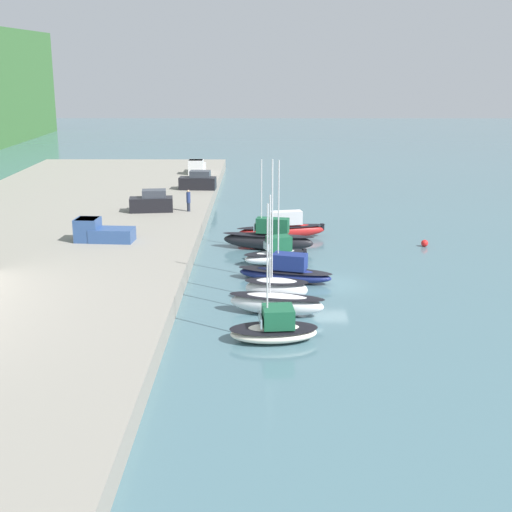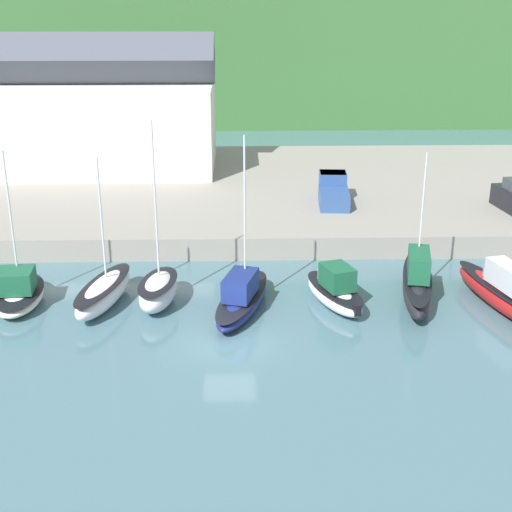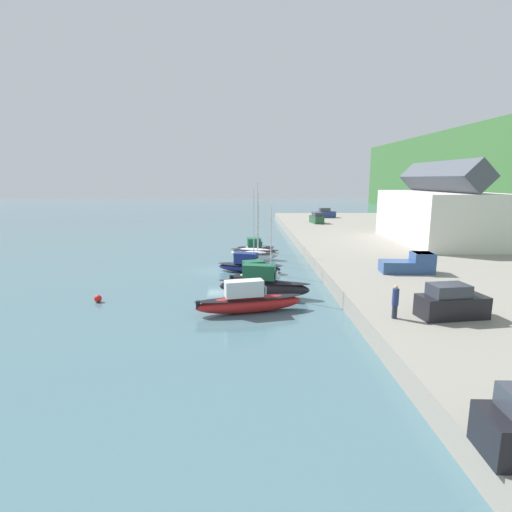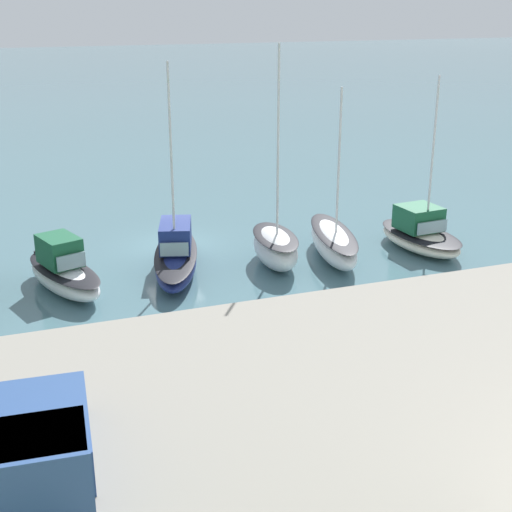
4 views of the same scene
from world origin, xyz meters
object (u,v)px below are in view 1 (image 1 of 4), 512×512
(moored_boat_0, at_px, (275,329))
(moored_boat_4, at_px, (276,254))
(pickup_truck_1, at_px, (100,231))
(person_on_quay, at_px, (188,200))
(moored_boat_6, at_px, (283,229))
(moored_boat_1, at_px, (277,303))
(parked_car_2, at_px, (198,181))
(parked_car_3, at_px, (152,202))
(mooring_buoy_0, at_px, (425,243))
(moored_boat_2, at_px, (276,288))
(moored_boat_5, at_px, (269,238))
(moored_boat_3, at_px, (286,271))
(pickup_truck_0, at_px, (197,167))

(moored_boat_0, xyz_separation_m, moored_boat_4, (16.40, -0.44, 0.07))
(pickup_truck_1, relative_size, person_on_quay, 2.27)
(moored_boat_6, bearing_deg, moored_boat_1, 164.69)
(moored_boat_4, xyz_separation_m, parked_car_2, (26.60, 8.53, 1.52))
(moored_boat_1, relative_size, parked_car_3, 1.76)
(parked_car_2, distance_m, mooring_buoy_0, 30.24)
(moored_boat_6, bearing_deg, mooring_buoy_0, -115.99)
(moored_boat_2, distance_m, person_on_quay, 24.54)
(pickup_truck_1, bearing_deg, moored_boat_5, -75.06)
(parked_car_2, bearing_deg, moored_boat_3, -160.79)
(moored_boat_2, distance_m, moored_boat_5, 13.53)
(moored_boat_1, xyz_separation_m, moored_boat_3, (7.14, -0.82, -0.00))
(moored_boat_5, xyz_separation_m, pickup_truck_0, (34.60, 9.22, 1.19))
(parked_car_2, height_order, pickup_truck_1, parked_car_2)
(moored_boat_3, height_order, mooring_buoy_0, moored_boat_3)
(moored_boat_1, bearing_deg, pickup_truck_0, 23.36)
(moored_boat_2, xyz_separation_m, pickup_truck_1, (10.84, 14.30, 1.37))
(moored_boat_0, bearing_deg, moored_boat_5, -4.69)
(moored_boat_0, relative_size, mooring_buoy_0, 13.23)
(pickup_truck_0, relative_size, mooring_buoy_0, 7.74)
(moored_boat_3, xyz_separation_m, pickup_truck_1, (6.52, 15.08, 1.46))
(moored_boat_4, bearing_deg, pickup_truck_1, 64.28)
(moored_boat_2, relative_size, pickup_truck_0, 2.02)
(pickup_truck_1, height_order, mooring_buoy_0, pickup_truck_1)
(moored_boat_0, distance_m, moored_boat_5, 20.79)
(person_on_quay, bearing_deg, parked_car_2, 0.64)
(parked_car_2, xyz_separation_m, pickup_truck_1, (-24.89, 5.96, -0.10))
(mooring_buoy_0, bearing_deg, moored_boat_1, 142.72)
(moored_boat_2, bearing_deg, moored_boat_6, 4.95)
(moored_boat_1, relative_size, pickup_truck_0, 1.64)
(moored_boat_1, xyz_separation_m, moored_boat_5, (16.34, 0.34, 0.27))
(moored_boat_4, height_order, pickup_truck_1, pickup_truck_1)
(moored_boat_1, relative_size, mooring_buoy_0, 12.68)
(person_on_quay, bearing_deg, moored_boat_5, -140.68)
(moored_boat_0, height_order, pickup_truck_0, moored_boat_0)
(moored_boat_6, bearing_deg, moored_boat_0, 164.68)
(parked_car_2, relative_size, pickup_truck_1, 0.88)
(moored_boat_4, height_order, person_on_quay, person_on_quay)
(moored_boat_2, height_order, moored_boat_4, moored_boat_2)
(moored_boat_1, distance_m, person_on_quay, 27.20)
(moored_boat_6, height_order, parked_car_3, parked_car_3)
(moored_boat_1, relative_size, parked_car_2, 1.81)
(moored_boat_1, bearing_deg, moored_boat_3, 6.15)
(parked_car_3, height_order, mooring_buoy_0, parked_car_3)
(moored_boat_5, bearing_deg, pickup_truck_0, 26.87)
(pickup_truck_0, bearing_deg, moored_boat_3, 103.61)
(parked_car_2, height_order, pickup_truck_0, parked_car_2)
(person_on_quay, bearing_deg, moored_boat_6, -120.70)
(pickup_truck_0, bearing_deg, moored_boat_6, 109.32)
(moored_boat_0, distance_m, person_on_quay, 31.40)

